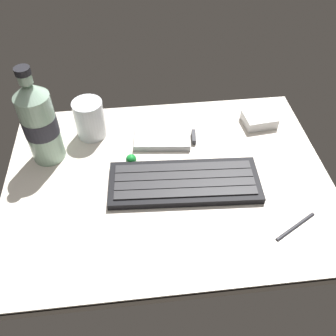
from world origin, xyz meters
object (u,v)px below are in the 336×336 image
object	(u,v)px
trackball_mouse	(131,159)
juice_cup	(90,120)
keyboard	(184,182)
charger_block	(259,119)
handheld_device	(165,137)
stylus_pen	(296,226)
water_bottle	(39,122)

from	to	relation	value
trackball_mouse	juice_cup	bearing A→B (deg)	129.17
keyboard	juice_cup	distance (cm)	25.14
charger_block	keyboard	bearing A→B (deg)	-139.86
handheld_device	stylus_pen	xyz separation A→B (cm)	(20.40, -25.36, -0.38)
juice_cup	trackball_mouse	size ratio (longest dim) A/B	3.86
keyboard	charger_block	distance (cm)	25.58
handheld_device	charger_block	world-z (taller)	charger_block
juice_cup	water_bottle	distance (cm)	11.66
handheld_device	juice_cup	size ratio (longest dim) A/B	1.57
keyboard	stylus_pen	xyz separation A→B (cm)	(18.10, -11.88, -0.46)
water_bottle	stylus_pen	bearing A→B (deg)	-27.16
keyboard	water_bottle	bearing A→B (deg)	157.40
handheld_device	stylus_pen	bearing A→B (deg)	-51.19
charger_block	trackball_mouse	world-z (taller)	charger_block
juice_cup	stylus_pen	size ratio (longest dim) A/B	0.89
keyboard	charger_block	size ratio (longest dim) A/B	4.23
stylus_pen	charger_block	bearing A→B (deg)	57.81
charger_block	stylus_pen	xyz separation A→B (cm)	(-1.46, -28.37, -0.85)
juice_cup	stylus_pen	distance (cm)	46.56
charger_block	juice_cup	bearing A→B (deg)	179.09
water_bottle	trackball_mouse	world-z (taller)	water_bottle
keyboard	juice_cup	bearing A→B (deg)	136.76
keyboard	juice_cup	xyz separation A→B (cm)	(-18.18, 17.09, 3.10)
handheld_device	keyboard	bearing A→B (deg)	-80.32
water_bottle	trackball_mouse	xyz separation A→B (cm)	(16.86, -4.16, -7.91)
water_bottle	stylus_pen	distance (cm)	51.22
handheld_device	trackball_mouse	bearing A→B (deg)	-139.75
handheld_device	juice_cup	xyz separation A→B (cm)	(-15.88, 3.61, 3.18)
handheld_device	water_bottle	distance (cm)	25.99
keyboard	stylus_pen	distance (cm)	21.65
stylus_pen	trackball_mouse	bearing A→B (deg)	116.81
juice_cup	keyboard	bearing A→B (deg)	-43.24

